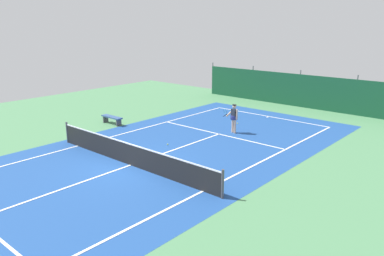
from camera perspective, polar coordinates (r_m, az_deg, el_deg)
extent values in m
plane|color=#4C8456|center=(17.16, -9.08, -5.47)|extent=(36.00, 36.00, 0.00)
cube|color=#1E478C|center=(17.16, -9.08, -5.46)|extent=(11.02, 26.60, 0.01)
cube|color=white|center=(26.03, 11.36, 1.69)|extent=(8.22, 0.10, 0.01)
cube|color=white|center=(20.33, -16.57, -2.56)|extent=(0.10, 23.80, 0.01)
cube|color=white|center=(14.46, 1.62, -9.34)|extent=(0.10, 23.80, 0.01)
cube|color=white|center=(21.57, 4.01, -0.90)|extent=(8.22, 0.10, 0.01)
cube|color=white|center=(17.15, -9.08, -5.44)|extent=(0.10, 12.80, 0.01)
cube|color=white|center=(25.90, 11.19, 1.63)|extent=(0.10, 0.30, 0.01)
cube|color=black|center=(17.00, -9.14, -3.98)|extent=(9.92, 0.03, 0.95)
cube|color=white|center=(16.84, -9.22, -2.37)|extent=(9.92, 0.04, 0.05)
cylinder|color=#47474C|center=(20.92, -18.02, -0.63)|extent=(0.10, 0.10, 1.10)
cylinder|color=#47474C|center=(13.73, 4.57, -8.31)|extent=(0.10, 0.10, 1.10)
cube|color=#14472D|center=(29.44, 15.58, 5.37)|extent=(16.22, 0.06, 2.40)
cylinder|color=#595B60|center=(33.70, 3.08, 7.39)|extent=(0.08, 0.08, 2.70)
cylinder|color=#595B60|center=(31.39, 8.96, 6.63)|extent=(0.08, 0.08, 2.70)
cylinder|color=#595B60|center=(29.47, 15.65, 5.67)|extent=(0.08, 0.08, 2.70)
cylinder|color=#595B60|center=(28.00, 23.14, 4.51)|extent=(0.08, 0.08, 2.70)
cube|color=#234C1E|center=(30.09, 15.99, 4.29)|extent=(14.60, 0.70, 1.10)
cylinder|color=#D8AD8C|center=(21.73, 6.38, 0.26)|extent=(0.12, 0.12, 0.82)
cylinder|color=#D8AD8C|center=(21.88, 6.06, 0.37)|extent=(0.12, 0.12, 0.82)
cylinder|color=navy|center=(21.68, 6.26, 1.57)|extent=(0.40, 0.40, 0.22)
cube|color=#1E232D|center=(21.63, 6.27, 2.08)|extent=(0.40, 0.29, 0.56)
sphere|color=#D8AD8C|center=(21.54, 6.31, 3.19)|extent=(0.22, 0.22, 0.22)
cylinder|color=black|center=(21.52, 6.31, 3.43)|extent=(0.23, 0.23, 0.04)
cylinder|color=#D8AD8C|center=(21.45, 6.66, 2.03)|extent=(0.09, 0.09, 0.58)
cylinder|color=#D8AD8C|center=(21.73, 5.65, 2.23)|extent=(0.24, 0.53, 0.41)
cylinder|color=black|center=(21.62, 4.93, 1.88)|extent=(0.11, 0.27, 0.13)
torus|color=teal|center=(21.57, 4.95, 2.44)|extent=(0.33, 0.21, 0.29)
sphere|color=#CCDB33|center=(19.69, -3.63, -2.43)|extent=(0.07, 0.07, 0.07)
sphere|color=#CCDB33|center=(23.85, 6.79, 0.69)|extent=(0.07, 0.07, 0.07)
cube|color=navy|center=(33.98, 12.66, 6.03)|extent=(2.33, 4.40, 0.80)
cube|color=#2D333D|center=(33.87, 12.73, 7.16)|extent=(1.76, 2.07, 0.56)
cylinder|color=black|center=(35.56, 12.03, 5.82)|extent=(0.30, 0.66, 0.64)
cylinder|color=black|center=(34.95, 14.78, 5.48)|extent=(0.30, 0.66, 0.64)
cylinder|color=black|center=(33.18, 10.34, 5.23)|extent=(0.30, 0.66, 0.64)
cylinder|color=black|center=(32.53, 13.25, 4.87)|extent=(0.30, 0.66, 0.64)
cube|color=#335184|center=(24.06, -11.81, 1.62)|extent=(1.60, 0.40, 0.08)
cube|color=#4C4C51|center=(24.62, -12.70, 1.34)|extent=(0.08, 0.36, 0.45)
cube|color=#4C4C51|center=(23.61, -10.82, 0.84)|extent=(0.08, 0.36, 0.45)
cylinder|color=#D84C38|center=(22.09, -15.61, -0.76)|extent=(0.08, 0.08, 0.24)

